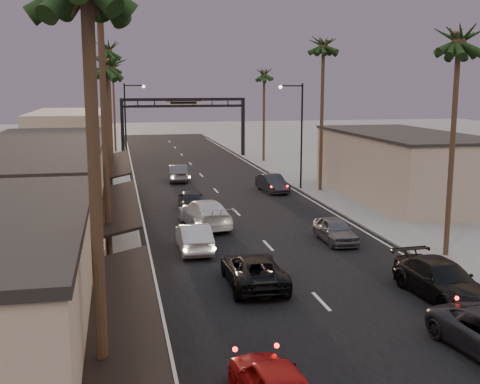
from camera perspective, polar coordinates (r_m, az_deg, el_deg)
name	(u,v)px	position (r m, az deg, el deg)	size (l,w,h in m)	color
ground	(229,204)	(45.31, -1.06, -1.18)	(200.00, 200.00, 0.00)	slate
road	(218,193)	(50.15, -2.11, -0.07)	(14.00, 120.00, 0.02)	black
sidewalk_left	(103,183)	(56.39, -12.87, 0.88)	(5.00, 92.00, 0.12)	slate
sidewalk_right	(302,176)	(59.07, 5.88, 1.50)	(5.00, 92.00, 0.12)	slate
storefront_mid	(15,215)	(30.70, -20.52, -2.09)	(8.00, 14.00, 5.50)	#A59684
storefront_far	(50,173)	(46.38, -17.54, 1.74)	(8.00, 16.00, 5.00)	#B8A88C
storefront_dist	(72,139)	(69.10, -15.68, 4.89)	(8.00, 20.00, 6.00)	#A59684
building_right	(402,166)	(49.38, 15.13, 2.35)	(8.00, 18.00, 5.00)	#A59684
arch	(184,112)	(74.19, -5.37, 7.53)	(15.20, 0.40, 7.27)	black
streetlight_right	(299,128)	(51.07, 5.57, 6.10)	(2.13, 0.30, 9.00)	black
streetlight_left	(128,121)	(61.79, -10.56, 6.68)	(2.13, 0.30, 9.00)	black
palm_lc	(106,59)	(39.70, -12.58, 12.17)	(3.20, 3.20, 12.20)	#38281C
palm_ld	(108,46)	(58.78, -12.40, 13.36)	(3.20, 3.20, 14.20)	#38281C
palm_ra	(459,32)	(32.43, 20.09, 14.02)	(3.20, 3.20, 13.20)	#38281C
palm_rb	(324,40)	(50.64, 7.93, 14.04)	(3.20, 3.20, 14.20)	#38281C
palm_rc	(264,70)	(69.72, 2.31, 11.45)	(3.20, 3.20, 12.20)	#38281C
palm_far	(113,65)	(81.71, -11.99, 11.74)	(3.20, 3.20, 13.20)	#38281C
oncoming_red	(274,384)	(17.55, 3.23, -17.72)	(1.73, 4.29, 1.46)	#9C0B0B
oncoming_pickup	(254,270)	(27.17, 1.30, -7.39)	(2.43, 5.27, 1.46)	black
oncoming_silver	(194,237)	(32.74, -4.39, -4.29)	(1.62, 4.65, 1.53)	#A9AAAF
oncoming_white	(205,213)	(38.20, -3.38, -2.02)	(2.43, 5.97, 1.73)	silver
oncoming_dgrey	(191,199)	(43.55, -4.71, -0.71)	(1.71, 4.26, 1.45)	black
oncoming_grey_far	(178,173)	(56.32, -5.87, 1.82)	(1.65, 4.74, 1.56)	#47464B
curbside_black	(441,280)	(27.01, 18.56, -7.91)	(2.22, 5.46, 1.58)	black
curbside_grey	(335,230)	(34.89, 9.02, -3.59)	(1.66, 4.11, 1.40)	#4C4C51
curbside_far	(272,183)	(50.50, 3.09, 0.83)	(1.55, 4.45, 1.47)	black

